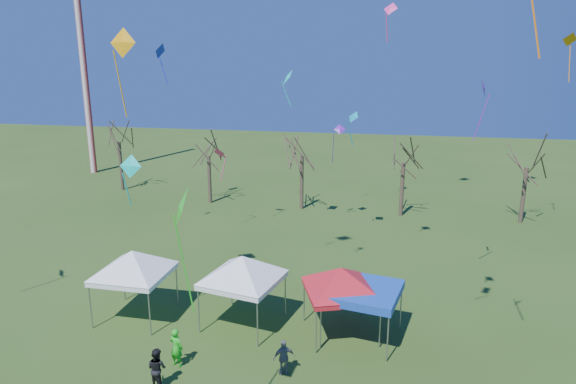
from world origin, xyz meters
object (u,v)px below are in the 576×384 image
tree_4 (529,147)px  tent_white_west (132,255)px  person_dark (157,368)px  tent_red (341,272)px  tent_blue (363,292)px  radio_mast (83,59)px  person_grey (284,357)px  person_green (176,347)px  tree_3 (405,143)px  tree_0 (117,124)px  tent_white_mid (242,261)px  tree_1 (208,139)px  tree_2 (302,137)px

tree_4 → tent_white_west: tree_4 is taller
tree_4 → tent_white_west: bearing=-138.6°
person_dark → tent_red: bearing=-120.9°
tent_red → person_dark: size_ratio=2.42×
tent_white_west → tent_blue: size_ratio=1.22×
radio_mast → person_grey: bearing=-49.0°
tent_white_west → person_green: 5.74m
tree_3 → tree_0: bearing=172.9°
tent_white_mid → tree_1: bearing=113.7°
tree_1 → tree_2: size_ratio=0.92×
tree_2 → tree_4: tree_2 is taller
person_grey → tree_0: bearing=-78.5°
tree_1 → tent_red: 24.67m
tree_0 → tree_4: size_ratio=1.07×
person_dark → tree_1: bearing=-55.1°
tent_white_mid → tent_blue: bearing=-1.6°
person_dark → radio_mast: bearing=-35.7°
person_dark → tree_3: bearing=-91.5°
tent_blue → tree_1: bearing=125.7°
tree_1 → tent_white_mid: (8.96, -20.35, -2.44)m
tent_blue → tent_red: bearing=171.1°
tent_blue → tree_0: bearing=136.9°
tent_blue → tree_3: bearing=84.0°
radio_mast → person_green: bearing=-54.1°
person_dark → tent_white_mid: bearing=-89.9°
tree_1 → tree_4: bearing=-1.4°
tree_0 → person_grey: size_ratio=5.39×
tent_blue → radio_mast: bearing=136.9°
tree_0 → tent_white_mid: tree_0 is taller
radio_mast → tent_white_west: bearing=-55.5°
tree_0 → tree_4: bearing=-5.3°
radio_mast → person_grey: 45.71m
tree_3 → tent_white_west: tree_3 is taller
person_green → person_grey: 4.61m
tent_red → person_green: tent_red is taller
tree_1 → person_dark: (6.99, -25.85, -4.93)m
tree_2 → person_green: tree_2 is taller
tent_blue → person_dark: bearing=-145.4°
person_dark → tree_2: bearing=-73.4°
person_green → tent_white_west: bearing=-26.3°
tent_white_west → person_grey: bearing=-21.9°
tent_blue → person_grey: 4.86m
tree_4 → tent_blue: tree_4 is taller
person_dark → person_grey: (4.75, 1.84, -0.08)m
tree_1 → tent_white_mid: tree_1 is taller
tent_white_mid → person_green: 5.01m
person_green → tent_red: bearing=-130.8°
tree_1 → radio_mast: bearing=151.5°
tree_4 → radio_mast: bearing=167.0°
tree_1 → tent_blue: size_ratio=1.98×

